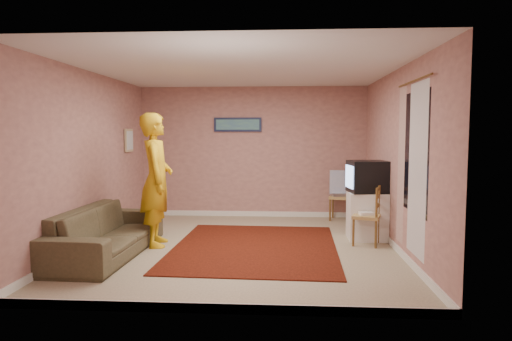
# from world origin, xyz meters

# --- Properties ---
(ground) EXTENTS (5.00, 5.00, 0.00)m
(ground) POSITION_xyz_m (0.00, 0.00, 0.00)
(ground) COLOR tan
(ground) RESTS_ON ground
(wall_back) EXTENTS (4.50, 0.02, 2.60)m
(wall_back) POSITION_xyz_m (0.00, 2.50, 1.30)
(wall_back) COLOR tan
(wall_back) RESTS_ON ground
(wall_front) EXTENTS (4.50, 0.02, 2.60)m
(wall_front) POSITION_xyz_m (0.00, -2.50, 1.30)
(wall_front) COLOR tan
(wall_front) RESTS_ON ground
(wall_left) EXTENTS (0.02, 5.00, 2.60)m
(wall_left) POSITION_xyz_m (-2.25, 0.00, 1.30)
(wall_left) COLOR tan
(wall_left) RESTS_ON ground
(wall_right) EXTENTS (0.02, 5.00, 2.60)m
(wall_right) POSITION_xyz_m (2.25, 0.00, 1.30)
(wall_right) COLOR tan
(wall_right) RESTS_ON ground
(ceiling) EXTENTS (4.50, 5.00, 0.02)m
(ceiling) POSITION_xyz_m (0.00, 0.00, 2.60)
(ceiling) COLOR silver
(ceiling) RESTS_ON wall_back
(baseboard_back) EXTENTS (4.50, 0.02, 0.10)m
(baseboard_back) POSITION_xyz_m (0.00, 2.49, 0.05)
(baseboard_back) COLOR white
(baseboard_back) RESTS_ON ground
(baseboard_front) EXTENTS (4.50, 0.02, 0.10)m
(baseboard_front) POSITION_xyz_m (0.00, -2.49, 0.05)
(baseboard_front) COLOR white
(baseboard_front) RESTS_ON ground
(baseboard_left) EXTENTS (0.02, 5.00, 0.10)m
(baseboard_left) POSITION_xyz_m (-2.24, 0.00, 0.05)
(baseboard_left) COLOR white
(baseboard_left) RESTS_ON ground
(baseboard_right) EXTENTS (0.02, 5.00, 0.10)m
(baseboard_right) POSITION_xyz_m (2.24, 0.00, 0.05)
(baseboard_right) COLOR white
(baseboard_right) RESTS_ON ground
(window) EXTENTS (0.01, 1.10, 1.50)m
(window) POSITION_xyz_m (2.24, -0.90, 1.45)
(window) COLOR black
(window) RESTS_ON wall_right
(curtain_sheer) EXTENTS (0.01, 0.75, 2.10)m
(curtain_sheer) POSITION_xyz_m (2.23, -1.05, 1.25)
(curtain_sheer) COLOR silver
(curtain_sheer) RESTS_ON wall_right
(curtain_floral) EXTENTS (0.01, 0.35, 2.10)m
(curtain_floral) POSITION_xyz_m (2.21, -0.35, 1.25)
(curtain_floral) COLOR beige
(curtain_floral) RESTS_ON wall_right
(curtain_rod) EXTENTS (0.02, 1.40, 0.02)m
(curtain_rod) POSITION_xyz_m (2.20, -0.90, 2.32)
(curtain_rod) COLOR brown
(curtain_rod) RESTS_ON wall_right
(picture_back) EXTENTS (0.95, 0.04, 0.28)m
(picture_back) POSITION_xyz_m (-0.30, 2.47, 1.85)
(picture_back) COLOR #161D3D
(picture_back) RESTS_ON wall_back
(picture_left) EXTENTS (0.04, 0.38, 0.42)m
(picture_left) POSITION_xyz_m (-2.22, 1.60, 1.55)
(picture_left) COLOR tan
(picture_left) RESTS_ON wall_left
(area_rug) EXTENTS (2.46, 3.03, 0.02)m
(area_rug) POSITION_xyz_m (0.21, -0.01, 0.01)
(area_rug) COLOR black
(area_rug) RESTS_ON ground
(tv_cabinet) EXTENTS (0.59, 0.54, 0.75)m
(tv_cabinet) POSITION_xyz_m (1.95, 0.64, 0.38)
(tv_cabinet) COLOR white
(tv_cabinet) RESTS_ON ground
(crt_tv) EXTENTS (0.64, 0.59, 0.50)m
(crt_tv) POSITION_xyz_m (1.94, 0.64, 1.00)
(crt_tv) COLOR black
(crt_tv) RESTS_ON tv_cabinet
(chair_a) EXTENTS (0.50, 0.49, 0.50)m
(chair_a) POSITION_xyz_m (1.73, 2.20, 0.56)
(chair_a) COLOR tan
(chair_a) RESTS_ON ground
(dvd_player) EXTENTS (0.42, 0.34, 0.06)m
(dvd_player) POSITION_xyz_m (1.73, 2.20, 0.50)
(dvd_player) COLOR #A6A6AA
(dvd_player) RESTS_ON chair_a
(blue_throw) EXTENTS (0.43, 0.05, 0.45)m
(blue_throw) POSITION_xyz_m (1.73, 2.20, 0.74)
(blue_throw) COLOR #7F97D1
(blue_throw) RESTS_ON chair_a
(chair_b) EXTENTS (0.49, 0.50, 0.49)m
(chair_b) POSITION_xyz_m (1.88, 0.27, 0.55)
(chair_b) COLOR tan
(chair_b) RESTS_ON ground
(game_console) EXTENTS (0.23, 0.18, 0.04)m
(game_console) POSITION_xyz_m (1.88, 0.27, 0.48)
(game_console) COLOR white
(game_console) RESTS_ON chair_b
(sofa) EXTENTS (0.96, 2.30, 0.67)m
(sofa) POSITION_xyz_m (-1.80, -0.57, 0.33)
(sofa) COLOR brown
(sofa) RESTS_ON ground
(person) EXTENTS (0.61, 0.80, 1.98)m
(person) POSITION_xyz_m (-1.27, 0.05, 0.99)
(person) COLOR gold
(person) RESTS_ON ground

